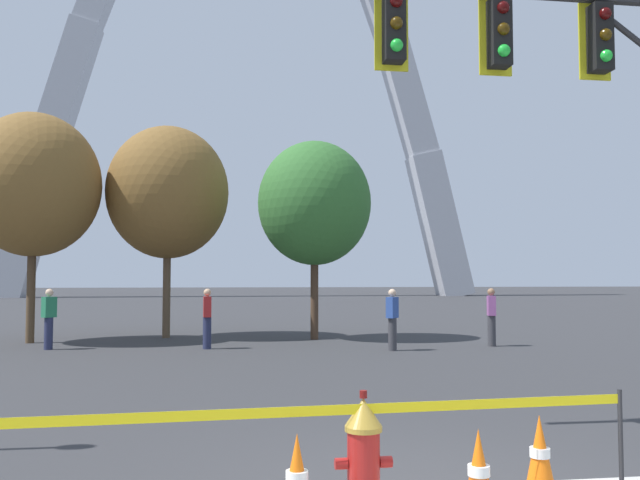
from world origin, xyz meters
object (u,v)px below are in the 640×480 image
at_px(pedestrian_standing_center, 392,319).
at_px(pedestrian_near_trees, 207,318).
at_px(traffic_cone_mid_sidewalk, 540,459).
at_px(fire_hydrant, 363,457).
at_px(traffic_signal_gantry, 631,88).
at_px(traffic_cone_by_hydrant, 479,478).
at_px(pedestrian_walking_right, 49,318).
at_px(monument_arch, 243,73).
at_px(pedestrian_walking_left, 491,316).

relative_size(pedestrian_standing_center, pedestrian_near_trees, 1.00).
bearing_deg(traffic_cone_mid_sidewalk, fire_hydrant, -175.77).
bearing_deg(traffic_signal_gantry, traffic_cone_by_hydrant, -137.71).
bearing_deg(traffic_cone_by_hydrant, pedestrian_standing_center, 78.74).
xyz_separation_m(fire_hydrant, traffic_cone_mid_sidewalk, (1.55, 0.11, -0.11)).
distance_m(fire_hydrant, traffic_cone_mid_sidewalk, 1.55).
distance_m(traffic_cone_by_hydrant, traffic_cone_mid_sidewalk, 0.83).
distance_m(traffic_cone_by_hydrant, pedestrian_near_trees, 13.25).
relative_size(traffic_cone_by_hydrant, traffic_signal_gantry, 0.09).
bearing_deg(pedestrian_near_trees, pedestrian_standing_center, -12.97).
xyz_separation_m(traffic_cone_mid_sidewalk, pedestrian_near_trees, (-3.09, 12.60, 0.46)).
relative_size(traffic_cone_by_hydrant, pedestrian_walking_right, 0.46).
xyz_separation_m(traffic_cone_mid_sidewalk, pedestrian_walking_right, (-7.20, 13.02, 0.46)).
bearing_deg(traffic_cone_by_hydrant, traffic_signal_gantry, 42.29).
bearing_deg(pedestrian_near_trees, traffic_cone_by_hydrant, -79.64).
bearing_deg(fire_hydrant, traffic_cone_mid_sidewalk, 4.23).
relative_size(monument_arch, pedestrian_near_trees, 32.46).
distance_m(traffic_cone_mid_sidewalk, pedestrian_near_trees, 12.98).
bearing_deg(pedestrian_near_trees, traffic_cone_mid_sidewalk, -76.21).
relative_size(pedestrian_standing_center, pedestrian_walking_right, 1.00).
relative_size(traffic_cone_mid_sidewalk, pedestrian_standing_center, 0.46).
bearing_deg(monument_arch, pedestrian_walking_left, -83.45).
relative_size(traffic_cone_by_hydrant, pedestrian_standing_center, 0.46).
distance_m(traffic_cone_by_hydrant, monument_arch, 64.87).
relative_size(fire_hydrant, pedestrian_walking_left, 0.62).
relative_size(traffic_signal_gantry, pedestrian_near_trees, 4.92).
bearing_deg(pedestrian_walking_right, traffic_signal_gantry, -46.45).
height_order(traffic_cone_by_hydrant, traffic_signal_gantry, traffic_signal_gantry).
bearing_deg(monument_arch, pedestrian_walking_right, -97.51).
height_order(traffic_signal_gantry, pedestrian_standing_center, traffic_signal_gantry).
xyz_separation_m(traffic_cone_mid_sidewalk, traffic_signal_gantry, (2.66, 2.64, 4.05)).
height_order(pedestrian_standing_center, pedestrian_near_trees, same).
height_order(monument_arch, pedestrian_near_trees, monument_arch).
xyz_separation_m(traffic_cone_mid_sidewalk, monument_arch, (-0.92, 60.63, 21.89)).
distance_m(traffic_signal_gantry, pedestrian_walking_right, 14.76).
bearing_deg(pedestrian_walking_right, traffic_cone_mid_sidewalk, -61.04).
bearing_deg(traffic_signal_gantry, fire_hydrant, -146.82).
xyz_separation_m(traffic_cone_by_hydrant, pedestrian_walking_right, (-6.49, 13.45, 0.46)).
bearing_deg(pedestrian_walking_right, monument_arch, 82.49).
height_order(traffic_signal_gantry, monument_arch, monument_arch).
distance_m(traffic_signal_gantry, pedestrian_standing_center, 9.61).
xyz_separation_m(pedestrian_standing_center, pedestrian_near_trees, (-4.76, 1.10, 0.00)).
bearing_deg(monument_arch, traffic_cone_by_hydrant, -89.80).
bearing_deg(pedestrian_walking_left, traffic_cone_mid_sidewalk, -110.85).
bearing_deg(monument_arch, pedestrian_near_trees, -92.58).
xyz_separation_m(traffic_signal_gantry, pedestrian_walking_left, (1.97, 9.54, -3.59)).
xyz_separation_m(traffic_signal_gantry, pedestrian_near_trees, (-5.76, 9.96, -3.59)).
bearing_deg(pedestrian_near_trees, pedestrian_walking_left, -3.12).
bearing_deg(pedestrian_walking_left, pedestrian_walking_right, 175.92).
relative_size(fire_hydrant, traffic_cone_mid_sidewalk, 1.36).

